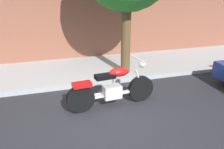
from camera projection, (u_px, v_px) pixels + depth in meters
The scene contains 3 objects.
ground_plane at pixel (107, 114), 5.62m from camera, with size 60.00×60.00×0.00m, color #28282D.
sidewalk at pixel (83, 70), 8.29m from camera, with size 20.83×2.65×0.14m, color #ACACAC.
motorcycle at pixel (112, 88), 5.85m from camera, with size 2.27×0.70×1.17m.
Camera 1 is at (-1.33, -4.74, 2.86)m, focal length 38.43 mm.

